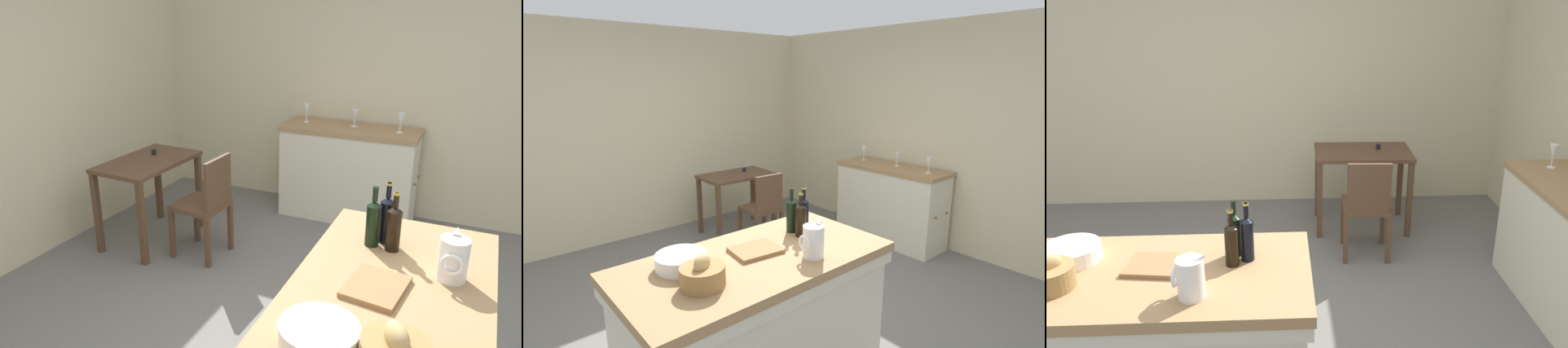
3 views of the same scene
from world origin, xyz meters
TOP-DOWN VIEW (x-y plane):
  - wall_right at (2.60, 0.00)m, footprint 0.12×5.20m
  - side_cabinet at (2.26, 0.36)m, footprint 0.52×1.34m
  - writing_desk at (1.01, 1.84)m, footprint 0.92×0.59m
  - wooden_chair at (0.95, 1.22)m, footprint 0.42×0.42m
  - pitcher at (-0.20, -0.77)m, footprint 0.17×0.13m
  - wash_bowl at (-0.88, -0.38)m, footprint 0.30×0.30m
  - cutting_board at (-0.43, -0.48)m, footprint 0.32×0.27m
  - wine_bottle_dark at (0.04, -0.43)m, footprint 0.07×0.07m
  - wine_bottle_amber at (-0.03, -0.37)m, footprint 0.07×0.07m
  - wine_bottle_green at (-0.04, -0.48)m, footprint 0.07×0.07m
  - wine_glass_far_left at (2.26, -0.11)m, footprint 0.07×0.07m
  - wine_glass_left at (2.31, 0.34)m, footprint 0.07×0.07m
  - wine_glass_middle at (2.30, 0.83)m, footprint 0.07×0.07m

SIDE VIEW (x-z plane):
  - side_cabinet at x=2.26m, z-range 0.00..0.94m
  - wooden_chair at x=0.95m, z-range 0.04..0.94m
  - writing_desk at x=1.01m, z-range 0.23..1.05m
  - cutting_board at x=-0.43m, z-range 0.91..0.93m
  - wash_bowl at x=-0.88m, z-range 0.91..1.00m
  - pitcher at x=-0.20m, z-range 0.89..1.13m
  - wine_bottle_green at x=-0.04m, z-range 0.88..1.19m
  - wine_bottle_amber at x=-0.03m, z-range 0.88..1.20m
  - wine_bottle_dark at x=0.04m, z-range 0.88..1.20m
  - wine_glass_left at x=2.31m, z-range 0.97..1.14m
  - wine_glass_middle at x=2.30m, z-range 0.97..1.16m
  - wine_glass_far_left at x=2.26m, z-range 0.97..1.16m
  - wall_right at x=2.60m, z-range 0.00..2.60m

